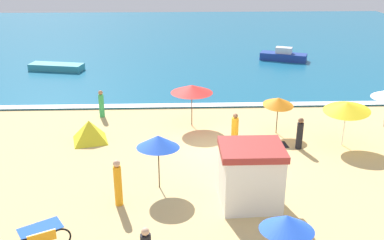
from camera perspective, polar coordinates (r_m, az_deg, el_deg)
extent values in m
plane|color=#D8B775|center=(21.02, 2.88, -3.96)|extent=(60.00, 60.00, 0.00)
cube|color=#196084|center=(47.79, 0.02, 10.63)|extent=(60.00, 44.00, 0.10)
cube|color=white|center=(26.79, 1.75, 2.02)|extent=(57.00, 0.70, 0.01)
cube|color=white|center=(16.40, 7.68, -7.67)|extent=(2.25, 1.95, 2.16)
cube|color=#A5332D|center=(15.85, 7.89, -3.86)|extent=(2.33, 1.99, 0.25)
cylinder|color=#4C3823|center=(17.37, -4.41, -5.61)|extent=(0.05, 0.05, 2.24)
cone|color=blue|center=(16.97, -4.50, -2.83)|extent=(2.18, 2.19, 0.59)
cylinder|color=#4C3823|center=(22.99, 11.18, 0.53)|extent=(0.05, 0.05, 1.92)
cone|color=orange|center=(22.72, 11.32, 2.42)|extent=(1.72, 1.76, 0.59)
cylinder|color=#4C3823|center=(23.50, -0.03, 1.87)|extent=(0.05, 0.05, 2.27)
cone|color=red|center=(23.19, -0.03, 4.14)|extent=(3.21, 3.21, 0.44)
cone|color=blue|center=(12.51, 12.41, -13.07)|extent=(1.55, 1.59, 0.60)
cylinder|color=silver|center=(22.37, 19.46, -0.55)|extent=(0.05, 0.05, 2.19)
cone|color=yellow|center=(22.06, 19.75, 1.69)|extent=(3.17, 3.16, 0.68)
pyramid|color=yellow|center=(22.36, -13.36, -1.39)|extent=(2.25, 2.24, 1.10)
torus|color=black|center=(15.11, -16.98, -14.68)|extent=(0.67, 0.37, 0.72)
cube|color=orange|center=(14.93, -19.19, -14.43)|extent=(0.81, 0.45, 0.36)
cylinder|color=black|center=(21.52, 13.99, -2.03)|extent=(0.36, 0.36, 1.34)
sphere|color=brown|center=(21.23, 14.18, -0.08)|extent=(0.27, 0.27, 0.27)
cylinder|color=orange|center=(16.57, -9.72, -8.54)|extent=(0.42, 0.42, 1.62)
sphere|color=#DBA884|center=(16.13, -9.93, -5.68)|extent=(0.27, 0.27, 0.27)
sphere|color=#DBA884|center=(12.57, -6.18, -14.41)|extent=(0.24, 0.24, 0.24)
cylinder|color=orange|center=(20.81, 5.65, -1.83)|extent=(0.40, 0.40, 1.64)
sphere|color=brown|center=(20.46, 5.74, 0.56)|extent=(0.24, 0.24, 0.24)
cylinder|color=green|center=(25.46, -11.84, 1.86)|extent=(0.38, 0.38, 1.35)
sphere|color=#9E6B47|center=(25.21, -11.97, 3.55)|extent=(0.26, 0.26, 0.26)
cube|color=black|center=(21.87, 10.80, -3.27)|extent=(1.35, 0.90, 0.01)
cube|color=blue|center=(16.36, -19.38, -13.31)|extent=(1.64, 1.45, 0.01)
cube|color=navy|center=(38.76, 11.95, 8.16)|extent=(4.11, 2.65, 0.63)
cube|color=silver|center=(38.64, 12.02, 8.99)|extent=(1.56, 1.22, 0.52)
cube|color=teal|center=(36.35, -17.43, 6.69)|extent=(4.44, 2.16, 0.52)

